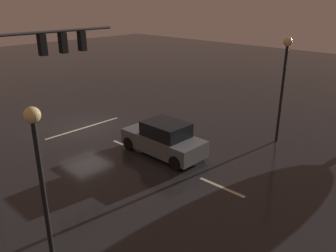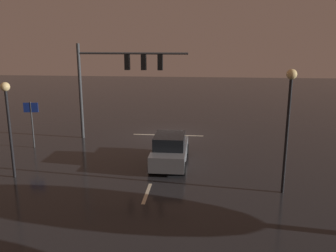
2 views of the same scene
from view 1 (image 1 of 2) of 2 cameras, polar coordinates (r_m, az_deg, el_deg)
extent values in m
plane|color=#232326|center=(21.21, -13.77, -0.27)|extent=(80.00, 80.00, 0.00)
cylinder|color=#383A3D|center=(17.80, -19.23, 14.46)|extent=(7.25, 0.14, 0.14)
cube|color=black|center=(17.69, -20.06, 12.47)|extent=(0.32, 0.36, 1.00)
sphere|color=black|center=(17.82, -20.48, 13.51)|extent=(0.20, 0.20, 0.20)
sphere|color=black|center=(17.86, -20.35, 12.50)|extent=(0.20, 0.20, 0.20)
sphere|color=#19F24C|center=(17.90, -20.22, 11.49)|extent=(0.20, 0.20, 0.20)
cube|color=black|center=(18.20, -16.97, 13.00)|extent=(0.32, 0.36, 1.00)
sphere|color=black|center=(18.33, -17.38, 14.02)|extent=(0.20, 0.20, 0.20)
sphere|color=black|center=(18.37, -17.28, 13.03)|extent=(0.20, 0.20, 0.20)
sphere|color=#19F24C|center=(18.40, -17.17, 12.05)|extent=(0.20, 0.20, 0.20)
cube|color=black|center=(18.76, -14.04, 13.48)|extent=(0.32, 0.36, 1.00)
sphere|color=black|center=(18.89, -14.45, 14.47)|extent=(0.20, 0.20, 0.20)
sphere|color=black|center=(18.92, -14.37, 13.50)|extent=(0.20, 0.20, 0.20)
sphere|color=#19F24C|center=(18.96, -14.28, 12.55)|extent=(0.20, 0.20, 0.20)
cube|color=beige|center=(18.18, -6.79, -3.35)|extent=(0.16, 2.20, 0.01)
cube|color=beige|center=(14.54, 8.85, -9.95)|extent=(0.16, 2.20, 0.01)
cube|color=beige|center=(21.18, -13.71, -0.28)|extent=(5.00, 0.16, 0.01)
cube|color=slate|center=(16.99, -0.81, -2.70)|extent=(1.81, 4.30, 0.80)
cube|color=black|center=(16.58, -0.33, -0.54)|extent=(1.60, 2.10, 0.68)
cylinder|color=black|center=(17.67, -6.44, -2.88)|extent=(0.22, 0.68, 0.68)
cylinder|color=black|center=(18.69, -2.51, -1.41)|extent=(0.22, 0.68, 0.68)
cylinder|color=black|center=(15.56, 1.25, -6.14)|extent=(0.22, 0.68, 0.68)
cylinder|color=black|center=(16.72, 5.15, -4.24)|extent=(0.22, 0.68, 0.68)
sphere|color=#F9EFC6|center=(18.02, -7.09, -1.29)|extent=(0.20, 0.20, 0.20)
sphere|color=#F9EFC6|center=(18.81, -4.04, -0.23)|extent=(0.20, 0.20, 0.20)
cylinder|color=black|center=(18.80, 18.23, 4.78)|extent=(0.14, 0.14, 5.09)
sphere|color=#F9D88C|center=(18.29, 19.20, 13.02)|extent=(0.44, 0.44, 0.44)
cylinder|color=black|center=(10.36, -19.83, -10.69)|extent=(0.14, 0.14, 4.34)
sphere|color=#F9D88C|center=(9.41, -21.54, 1.69)|extent=(0.44, 0.44, 0.44)
camera|label=2|loc=(15.01, 74.80, 3.14)|focal=38.41mm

